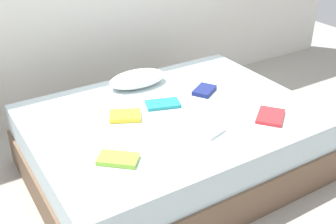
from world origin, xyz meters
The scene contains 9 objects.
ground_plane centered at (0.00, 0.00, 0.00)m, with size 8.00×8.00×0.00m, color #9E998E.
bed centered at (0.00, 0.00, 0.25)m, with size 2.00×1.50×0.50m.
pillow centered at (0.01, 0.52, 0.56)m, with size 0.47×0.27×0.11m, color white.
textbook_lime centered at (-0.58, -0.33, 0.52)m, with size 0.23×0.13×0.03m, color #8CC638.
textbook_yellow centered at (-0.31, 0.10, 0.52)m, with size 0.21×0.15×0.03m, color yellow.
textbook_red centered at (0.54, -0.42, 0.51)m, with size 0.24×0.17×0.02m, color red.
textbook_teal centered at (0.00, 0.12, 0.51)m, with size 0.25×0.14×0.02m, color teal.
textbook_white centered at (0.07, -0.36, 0.51)m, with size 0.17×0.13×0.02m, color white.
textbook_navy centered at (0.39, 0.14, 0.52)m, with size 0.20×0.13×0.03m, color navy.
Camera 1 is at (-1.37, -2.17, 1.92)m, focal length 44.50 mm.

